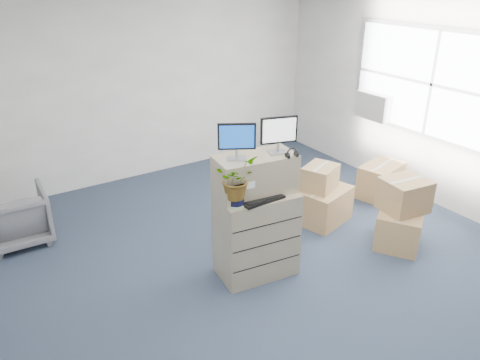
# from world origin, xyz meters

# --- Properties ---
(ground) EXTENTS (7.00, 7.00, 0.00)m
(ground) POSITION_xyz_m (0.00, 0.00, 0.00)
(ground) COLOR #29354A
(ground) RESTS_ON ground
(wall_back) EXTENTS (6.00, 0.02, 2.80)m
(wall_back) POSITION_xyz_m (0.00, 3.51, 1.40)
(wall_back) COLOR beige
(wall_back) RESTS_ON ground
(wall_right) EXTENTS (0.02, 7.00, 2.80)m
(wall_right) POSITION_xyz_m (3.01, 0.00, 1.40)
(wall_right) COLOR beige
(wall_right) RESTS_ON ground
(window) EXTENTS (0.07, 2.72, 1.52)m
(window) POSITION_xyz_m (2.96, 0.50, 1.70)
(window) COLOR gray
(window) RESTS_ON wall_right
(ac_unit) EXTENTS (0.24, 0.60, 0.40)m
(ac_unit) POSITION_xyz_m (2.87, 1.40, 1.20)
(ac_unit) COLOR silver
(ac_unit) RESTS_ON wall_right
(filing_cabinet_lower) EXTENTS (0.90, 0.62, 0.98)m
(filing_cabinet_lower) POSITION_xyz_m (-0.17, 0.21, 0.49)
(filing_cabinet_lower) COLOR #988E69
(filing_cabinet_lower) RESTS_ON ground
(filing_cabinet_upper) EXTENTS (0.89, 0.52, 0.42)m
(filing_cabinet_upper) POSITION_xyz_m (-0.17, 0.26, 1.19)
(filing_cabinet_upper) COLOR #988E69
(filing_cabinet_upper) RESTS_ON filing_cabinet_lower
(monitor_left) EXTENTS (0.34, 0.22, 0.37)m
(monitor_left) POSITION_xyz_m (-0.37, 0.28, 1.61)
(monitor_left) COLOR #99999E
(monitor_left) RESTS_ON filing_cabinet_upper
(monitor_right) EXTENTS (0.38, 0.20, 0.39)m
(monitor_right) POSITION_xyz_m (0.08, 0.20, 1.62)
(monitor_right) COLOR #99999E
(monitor_right) RESTS_ON filing_cabinet_upper
(headphones) EXTENTS (0.13, 0.03, 0.13)m
(headphones) POSITION_xyz_m (0.13, 0.03, 1.44)
(headphones) COLOR black
(headphones) RESTS_ON filing_cabinet_upper
(keyboard) EXTENTS (0.48, 0.21, 0.02)m
(keyboard) POSITION_xyz_m (-0.21, 0.07, 0.99)
(keyboard) COLOR black
(keyboard) RESTS_ON filing_cabinet_lower
(mouse) EXTENTS (0.09, 0.06, 0.03)m
(mouse) POSITION_xyz_m (0.09, 0.04, 1.00)
(mouse) COLOR silver
(mouse) RESTS_ON filing_cabinet_lower
(water_bottle) EXTENTS (0.07, 0.07, 0.25)m
(water_bottle) POSITION_xyz_m (-0.10, 0.25, 1.11)
(water_bottle) COLOR gray
(water_bottle) RESTS_ON filing_cabinet_lower
(phone_dock) EXTENTS (0.06, 0.05, 0.11)m
(phone_dock) POSITION_xyz_m (-0.18, 0.22, 1.02)
(phone_dock) COLOR silver
(phone_dock) RESTS_ON filing_cabinet_lower
(external_drive) EXTENTS (0.20, 0.16, 0.06)m
(external_drive) POSITION_xyz_m (0.16, 0.26, 1.01)
(external_drive) COLOR black
(external_drive) RESTS_ON filing_cabinet_lower
(tissue_box) EXTENTS (0.25, 0.16, 0.09)m
(tissue_box) POSITION_xyz_m (0.15, 0.28, 1.08)
(tissue_box) COLOR #3B85C9
(tissue_box) RESTS_ON external_drive
(potted_plant) EXTENTS (0.50, 0.53, 0.42)m
(potted_plant) POSITION_xyz_m (-0.49, 0.13, 1.22)
(potted_plant) COLOR #94B390
(potted_plant) RESTS_ON filing_cabinet_lower
(office_chair) EXTENTS (0.75, 0.70, 0.75)m
(office_chair) POSITION_xyz_m (-2.29, 2.36, 0.37)
(office_chair) COLOR slate
(office_chair) RESTS_ON ground
(cardboard_boxes) EXTENTS (2.05, 1.76, 0.85)m
(cardboard_boxes) POSITION_xyz_m (1.73, 0.36, 0.33)
(cardboard_boxes) COLOR #9C824B
(cardboard_boxes) RESTS_ON ground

